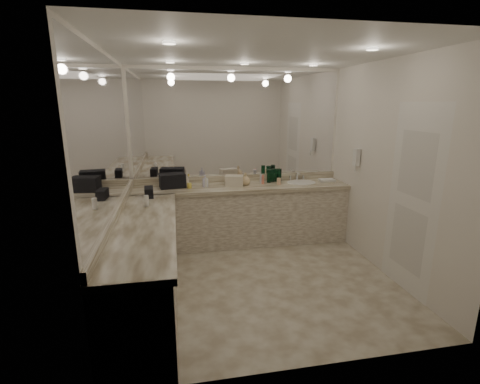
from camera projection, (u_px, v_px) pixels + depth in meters
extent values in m
plane|color=beige|center=(259.00, 279.00, 4.25)|extent=(3.20, 3.20, 0.00)
plane|color=white|center=(263.00, 52.00, 3.61)|extent=(3.20, 3.20, 0.00)
cube|color=silver|center=(237.00, 156.00, 5.36)|extent=(3.20, 0.02, 2.60)
cube|color=silver|center=(113.00, 180.00, 3.64)|extent=(0.02, 3.00, 2.60)
cube|color=silver|center=(389.00, 170.00, 4.22)|extent=(0.02, 3.00, 2.60)
cube|color=silver|center=(241.00, 216.00, 5.29)|extent=(3.20, 0.60, 0.84)
cube|color=beige|center=(241.00, 187.00, 5.17)|extent=(3.20, 0.64, 0.06)
cube|color=silver|center=(146.00, 268.00, 3.63)|extent=(0.60, 2.40, 0.84)
cube|color=beige|center=(144.00, 227.00, 3.52)|extent=(0.64, 2.42, 0.06)
cube|color=beige|center=(237.00, 178.00, 5.42)|extent=(3.20, 0.04, 0.10)
cube|color=beige|center=(118.00, 212.00, 3.73)|extent=(0.04, 3.00, 0.10)
cube|color=white|center=(237.00, 124.00, 5.23)|extent=(3.12, 0.01, 1.55)
cube|color=white|center=(110.00, 135.00, 3.52)|extent=(0.01, 2.92, 1.55)
cylinder|color=white|center=(301.00, 183.00, 5.34)|extent=(0.44, 0.44, 0.03)
cube|color=silver|center=(297.00, 175.00, 5.52)|extent=(0.24, 0.16, 0.14)
cube|color=white|center=(356.00, 157.00, 4.86)|extent=(0.06, 0.10, 0.24)
cube|color=white|center=(412.00, 201.00, 3.80)|extent=(0.02, 0.82, 2.10)
cube|color=black|center=(172.00, 180.00, 5.02)|extent=(0.39, 0.28, 0.21)
cube|color=black|center=(149.00, 192.00, 4.52)|extent=(0.13, 0.25, 0.13)
cube|color=beige|center=(234.00, 180.00, 5.14)|extent=(0.29, 0.21, 0.15)
cube|color=white|center=(327.00, 180.00, 5.42)|extent=(0.24, 0.17, 0.04)
cylinder|color=white|center=(146.00, 201.00, 4.08)|extent=(0.06, 0.06, 0.13)
imported|color=silver|center=(187.00, 181.00, 5.02)|extent=(0.07, 0.07, 0.18)
imported|color=silver|center=(205.00, 181.00, 5.05)|extent=(0.08, 0.08, 0.18)
imported|color=#D7BA89|center=(245.00, 179.00, 5.15)|extent=(0.19, 0.19, 0.19)
cylinder|color=#0D4224|center=(269.00, 176.00, 5.33)|extent=(0.06, 0.06, 0.20)
cylinder|color=#0D4224|center=(277.00, 175.00, 5.40)|extent=(0.06, 0.06, 0.20)
cylinder|color=#0D4224|center=(279.00, 175.00, 5.36)|extent=(0.07, 0.07, 0.21)
cylinder|color=#0D4224|center=(273.00, 175.00, 5.39)|extent=(0.06, 0.06, 0.20)
cylinder|color=#E57F66|center=(263.00, 180.00, 5.24)|extent=(0.04, 0.04, 0.14)
cylinder|color=white|center=(206.00, 183.00, 5.05)|extent=(0.06, 0.06, 0.13)
cylinder|color=#9966B2|center=(183.00, 184.00, 5.00)|extent=(0.06, 0.06, 0.10)
cylinder|color=#E0B28C|center=(279.00, 181.00, 5.20)|extent=(0.06, 0.06, 0.10)
cylinder|color=silver|center=(261.00, 179.00, 5.28)|extent=(0.05, 0.05, 0.13)
cylinder|color=#F2D84C|center=(189.00, 186.00, 4.99)|extent=(0.06, 0.06, 0.07)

